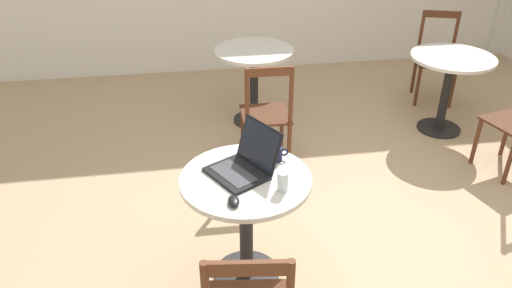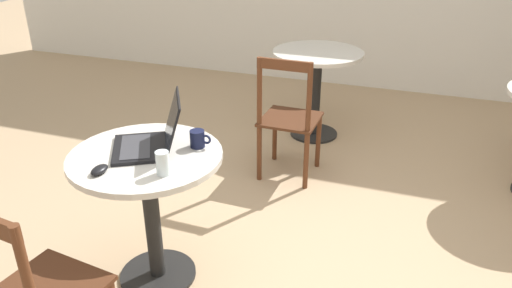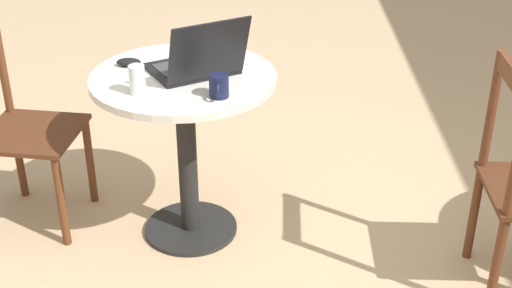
# 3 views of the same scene
# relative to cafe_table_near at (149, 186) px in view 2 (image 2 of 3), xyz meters

# --- Properties ---
(ground_plane) EXTENTS (16.00, 16.00, 0.00)m
(ground_plane) POSITION_rel_cafe_table_near_xyz_m (0.74, 0.32, -0.57)
(ground_plane) COLOR tan
(cafe_table_near) EXTENTS (0.75, 0.75, 0.75)m
(cafe_table_near) POSITION_rel_cafe_table_near_xyz_m (0.00, 0.00, 0.00)
(cafe_table_near) COLOR black
(cafe_table_near) RESTS_ON ground_plane
(cafe_table_far) EXTENTS (0.75, 0.75, 0.75)m
(cafe_table_far) POSITION_rel_cafe_table_near_xyz_m (0.37, 2.09, 0.00)
(cafe_table_far) COLOR black
(cafe_table_far) RESTS_ON ground_plane
(chair_far_front) EXTENTS (0.41, 0.41, 0.92)m
(chair_far_front) POSITION_rel_cafe_table_near_xyz_m (0.35, 1.31, -0.11)
(chair_far_front) COLOR #562D19
(chair_far_front) RESTS_ON ground_plane
(laptop) EXTENTS (0.45, 0.45, 0.26)m
(laptop) POSITION_rel_cafe_table_near_xyz_m (-0.00, 0.06, 0.23)
(laptop) COLOR black
(laptop) RESTS_ON cafe_table_near
(mouse) EXTENTS (0.06, 0.10, 0.03)m
(mouse) POSITION_rel_cafe_table_near_xyz_m (-0.09, -0.23, 0.20)
(mouse) COLOR black
(mouse) RESTS_ON cafe_table_near
(mug) EXTENTS (0.11, 0.07, 0.09)m
(mug) POSITION_rel_cafe_table_near_xyz_m (0.21, 0.16, 0.22)
(mug) COLOR #141938
(mug) RESTS_ON cafe_table_near
(drinking_glass) EXTENTS (0.06, 0.06, 0.11)m
(drinking_glass) POSITION_rel_cafe_table_near_xyz_m (0.18, -0.15, 0.24)
(drinking_glass) COLOR silver
(drinking_glass) RESTS_ON cafe_table_near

